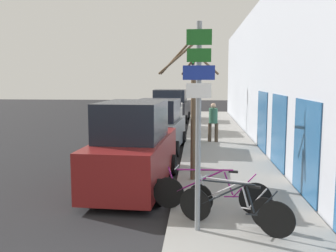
{
  "coord_description": "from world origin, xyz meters",
  "views": [
    {
      "loc": [
        1.58,
        -3.93,
        3.05
      ],
      "look_at": [
        0.74,
        6.67,
        1.72
      ],
      "focal_mm": 40.0,
      "sensor_mm": 36.0,
      "label": 1
    }
  ],
  "objects_px": {
    "bicycle_1": "(231,203)",
    "pedestrian_near": "(213,119)",
    "parked_car_1": "(158,127)",
    "bicycle_0": "(233,209)",
    "traffic_light": "(193,80)",
    "bicycle_2": "(211,193)",
    "parked_car_2": "(168,113)",
    "signpost": "(198,116)",
    "parked_car_3": "(174,107)",
    "street_tree": "(192,114)",
    "parked_car_0": "(134,149)"
  },
  "relations": [
    {
      "from": "signpost",
      "to": "street_tree",
      "type": "xyz_separation_m",
      "value": [
        -0.18,
        3.77,
        -0.32
      ]
    },
    {
      "from": "signpost",
      "to": "parked_car_2",
      "type": "bearing_deg",
      "value": 96.86
    },
    {
      "from": "signpost",
      "to": "traffic_light",
      "type": "relative_size",
      "value": 0.88
    },
    {
      "from": "parked_car_0",
      "to": "parked_car_1",
      "type": "xyz_separation_m",
      "value": [
        0.09,
        5.65,
        -0.1
      ]
    },
    {
      "from": "bicycle_0",
      "to": "pedestrian_near",
      "type": "height_order",
      "value": "pedestrian_near"
    },
    {
      "from": "pedestrian_near",
      "to": "street_tree",
      "type": "height_order",
      "value": "street_tree"
    },
    {
      "from": "signpost",
      "to": "street_tree",
      "type": "bearing_deg",
      "value": 92.7
    },
    {
      "from": "parked_car_3",
      "to": "signpost",
      "type": "bearing_deg",
      "value": -82.33
    },
    {
      "from": "signpost",
      "to": "parked_car_1",
      "type": "relative_size",
      "value": 0.85
    },
    {
      "from": "parked_car_2",
      "to": "pedestrian_near",
      "type": "height_order",
      "value": "parked_car_2"
    },
    {
      "from": "signpost",
      "to": "parked_car_2",
      "type": "xyz_separation_m",
      "value": [
        -1.75,
        14.53,
        -1.25
      ]
    },
    {
      "from": "bicycle_1",
      "to": "parked_car_2",
      "type": "relative_size",
      "value": 0.4
    },
    {
      "from": "pedestrian_near",
      "to": "street_tree",
      "type": "relative_size",
      "value": 0.44
    },
    {
      "from": "bicycle_0",
      "to": "traffic_light",
      "type": "bearing_deg",
      "value": 29.46
    },
    {
      "from": "parked_car_2",
      "to": "bicycle_0",
      "type": "bearing_deg",
      "value": -82.79
    },
    {
      "from": "bicycle_1",
      "to": "parked_car_1",
      "type": "relative_size",
      "value": 0.39
    },
    {
      "from": "signpost",
      "to": "street_tree",
      "type": "relative_size",
      "value": 0.96
    },
    {
      "from": "parked_car_2",
      "to": "parked_car_3",
      "type": "distance_m",
      "value": 5.57
    },
    {
      "from": "parked_car_0",
      "to": "parked_car_1",
      "type": "bearing_deg",
      "value": 92.24
    },
    {
      "from": "bicycle_1",
      "to": "bicycle_2",
      "type": "height_order",
      "value": "bicycle_2"
    },
    {
      "from": "parked_car_3",
      "to": "traffic_light",
      "type": "distance_m",
      "value": 5.75
    },
    {
      "from": "parked_car_1",
      "to": "parked_car_2",
      "type": "distance_m",
      "value": 5.61
    },
    {
      "from": "signpost",
      "to": "parked_car_3",
      "type": "height_order",
      "value": "signpost"
    },
    {
      "from": "signpost",
      "to": "bicycle_0",
      "type": "relative_size",
      "value": 1.85
    },
    {
      "from": "bicycle_0",
      "to": "bicycle_2",
      "type": "height_order",
      "value": "bicycle_2"
    },
    {
      "from": "signpost",
      "to": "parked_car_1",
      "type": "distance_m",
      "value": 9.19
    },
    {
      "from": "parked_car_3",
      "to": "parked_car_0",
      "type": "bearing_deg",
      "value": -87.46
    },
    {
      "from": "signpost",
      "to": "parked_car_3",
      "type": "xyz_separation_m",
      "value": [
        -1.72,
        20.1,
        -1.33
      ]
    },
    {
      "from": "parked_car_0",
      "to": "parked_car_3",
      "type": "relative_size",
      "value": 1.1
    },
    {
      "from": "signpost",
      "to": "bicycle_1",
      "type": "bearing_deg",
      "value": 39.67
    },
    {
      "from": "parked_car_2",
      "to": "bicycle_2",
      "type": "bearing_deg",
      "value": -83.81
    },
    {
      "from": "bicycle_2",
      "to": "parked_car_3",
      "type": "distance_m",
      "value": 19.15
    },
    {
      "from": "bicycle_1",
      "to": "parked_car_0",
      "type": "bearing_deg",
      "value": 75.93
    },
    {
      "from": "bicycle_2",
      "to": "street_tree",
      "type": "relative_size",
      "value": 0.63
    },
    {
      "from": "bicycle_1",
      "to": "parked_car_1",
      "type": "xyz_separation_m",
      "value": [
        -2.4,
        8.35,
        0.48
      ]
    },
    {
      "from": "signpost",
      "to": "parked_car_2",
      "type": "distance_m",
      "value": 14.69
    },
    {
      "from": "bicycle_2",
      "to": "parked_car_1",
      "type": "bearing_deg",
      "value": 22.83
    },
    {
      "from": "bicycle_1",
      "to": "parked_car_0",
      "type": "height_order",
      "value": "parked_car_0"
    },
    {
      "from": "bicycle_0",
      "to": "parked_car_3",
      "type": "relative_size",
      "value": 0.48
    },
    {
      "from": "pedestrian_near",
      "to": "bicycle_1",
      "type": "bearing_deg",
      "value": -83.83
    },
    {
      "from": "bicycle_0",
      "to": "parked_car_2",
      "type": "distance_m",
      "value": 14.63
    },
    {
      "from": "bicycle_1",
      "to": "pedestrian_near",
      "type": "xyz_separation_m",
      "value": [
        0.02,
        9.86,
        0.67
      ]
    },
    {
      "from": "bicycle_2",
      "to": "parked_car_0",
      "type": "distance_m",
      "value": 3.09
    },
    {
      "from": "bicycle_0",
      "to": "bicycle_1",
      "type": "xyz_separation_m",
      "value": [
        -0.0,
        0.46,
        -0.03
      ]
    },
    {
      "from": "street_tree",
      "to": "parked_car_3",
      "type": "bearing_deg",
      "value": 95.39
    },
    {
      "from": "parked_car_1",
      "to": "bicycle_1",
      "type": "bearing_deg",
      "value": -70.07
    },
    {
      "from": "bicycle_0",
      "to": "traffic_light",
      "type": "relative_size",
      "value": 0.47
    },
    {
      "from": "bicycle_0",
      "to": "parked_car_1",
      "type": "distance_m",
      "value": 9.14
    },
    {
      "from": "parked_car_0",
      "to": "parked_car_3",
      "type": "bearing_deg",
      "value": 92.87
    },
    {
      "from": "parked_car_1",
      "to": "parked_car_2",
      "type": "relative_size",
      "value": 1.02
    }
  ]
}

